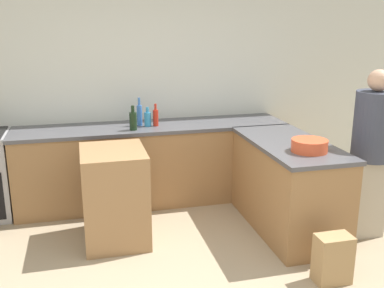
% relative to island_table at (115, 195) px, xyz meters
% --- Properties ---
extents(wall_back, '(8.00, 0.06, 2.70)m').
position_rel_island_table_xyz_m(wall_back, '(0.51, 1.23, 0.90)').
color(wall_back, silver).
rests_on(wall_back, ground_plane).
extents(counter_back, '(3.07, 0.68, 0.91)m').
position_rel_island_table_xyz_m(counter_back, '(0.51, 0.88, 0.01)').
color(counter_back, olive).
rests_on(counter_back, ground_plane).
extents(counter_peninsula, '(0.69, 1.48, 0.91)m').
position_rel_island_table_xyz_m(counter_peninsula, '(1.70, -0.17, 0.01)').
color(counter_peninsula, olive).
rests_on(counter_peninsula, ground_plane).
extents(island_table, '(0.59, 0.71, 0.90)m').
position_rel_island_table_xyz_m(island_table, '(0.00, 0.00, 0.00)').
color(island_table, '#997047').
rests_on(island_table, ground_plane).
extents(mixing_bowl, '(0.33, 0.33, 0.11)m').
position_rel_island_table_xyz_m(mixing_bowl, '(1.72, -0.52, 0.52)').
color(mixing_bowl, '#DB512D').
rests_on(mixing_bowl, counter_peninsula).
extents(dish_soap_bottle, '(0.08, 0.08, 0.22)m').
position_rel_island_table_xyz_m(dish_soap_bottle, '(0.46, 0.84, 0.55)').
color(dish_soap_bottle, '#338CBF').
rests_on(dish_soap_bottle, counter_back).
extents(hot_sauce_bottle, '(0.06, 0.06, 0.25)m').
position_rel_island_table_xyz_m(hot_sauce_bottle, '(0.55, 0.83, 0.56)').
color(hot_sauce_bottle, red).
rests_on(hot_sauce_bottle, counter_back).
extents(water_bottle_blue, '(0.06, 0.06, 0.32)m').
position_rel_island_table_xyz_m(water_bottle_blue, '(0.38, 0.90, 0.58)').
color(water_bottle_blue, '#386BB7').
rests_on(water_bottle_blue, counter_back).
extents(wine_bottle_dark, '(0.08, 0.08, 0.27)m').
position_rel_island_table_xyz_m(wine_bottle_dark, '(0.28, 0.70, 0.57)').
color(wine_bottle_dark, black).
rests_on(wine_bottle_dark, counter_back).
extents(person_at_peninsula, '(0.37, 0.37, 1.63)m').
position_rel_island_table_xyz_m(person_at_peninsula, '(2.38, -0.51, 0.43)').
color(person_at_peninsula, '#ADA38E').
rests_on(person_at_peninsula, ground_plane).
extents(paper_bag, '(0.29, 0.18, 0.41)m').
position_rel_island_table_xyz_m(paper_bag, '(1.63, -1.18, -0.25)').
color(paper_bag, '#A88456').
rests_on(paper_bag, ground_plane).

